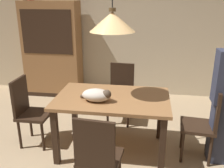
% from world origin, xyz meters
% --- Properties ---
extents(back_wall, '(6.40, 0.10, 2.90)m').
position_xyz_m(back_wall, '(0.00, 2.65, 1.45)').
color(back_wall, beige).
rests_on(back_wall, ground).
extents(dining_table, '(1.40, 0.90, 0.75)m').
position_xyz_m(dining_table, '(0.06, 0.47, 0.65)').
color(dining_table, olive).
rests_on(dining_table, ground).
extents(chair_far_back, '(0.43, 0.43, 0.93)m').
position_xyz_m(chair_far_back, '(0.06, 1.34, 0.51)').
color(chair_far_back, black).
rests_on(chair_far_back, ground).
extents(chair_right_side, '(0.44, 0.44, 0.93)m').
position_xyz_m(chair_right_side, '(1.18, 0.46, 0.51)').
color(chair_right_side, black).
rests_on(chair_right_side, ground).
extents(chair_left_side, '(0.40, 0.40, 0.93)m').
position_xyz_m(chair_left_side, '(-1.07, 0.47, 0.51)').
color(chair_left_side, black).
rests_on(chair_left_side, ground).
extents(chair_near_front, '(0.43, 0.43, 0.93)m').
position_xyz_m(chair_near_front, '(0.05, -0.41, 0.51)').
color(chair_near_front, black).
rests_on(chair_near_front, ground).
extents(cat_sleeping, '(0.39, 0.23, 0.16)m').
position_xyz_m(cat_sleeping, '(-0.10, 0.32, 0.83)').
color(cat_sleeping, beige).
rests_on(cat_sleeping, dining_table).
extents(pendant_lamp, '(0.52, 0.52, 1.30)m').
position_xyz_m(pendant_lamp, '(0.06, 0.47, 1.66)').
color(pendant_lamp, '#E5B775').
extents(hutch_bookcase, '(1.12, 0.45, 1.85)m').
position_xyz_m(hutch_bookcase, '(-1.42, 2.32, 0.89)').
color(hutch_bookcase, olive).
rests_on(hutch_bookcase, ground).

